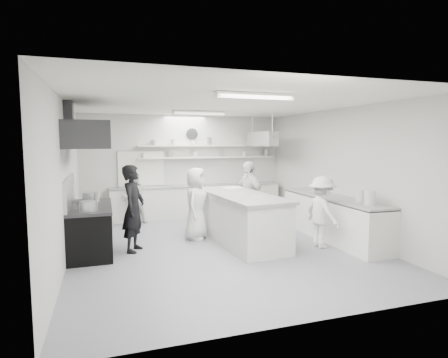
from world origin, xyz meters
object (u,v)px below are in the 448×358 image
object	(u,v)px
back_counter	(198,201)
right_counter	(333,218)
stove	(91,230)
cook_stove	(133,208)
prep_island	(240,219)
cook_back	(134,198)

from	to	relation	value
back_counter	right_counter	world-z (taller)	right_counter
stove	cook_stove	world-z (taller)	cook_stove
back_counter	cook_stove	distance (m)	3.65
prep_island	right_counter	bearing A→B (deg)	-16.16
back_counter	prep_island	xyz separation A→B (m)	(0.23, -2.99, 0.06)
prep_island	stove	bearing A→B (deg)	171.41
stove	right_counter	distance (m)	5.28
prep_island	cook_stove	bearing A→B (deg)	174.54
stove	prep_island	world-z (taller)	prep_island
cook_stove	stove	bearing A→B (deg)	102.19
prep_island	cook_stove	size ratio (longest dim) A/B	1.59
stove	cook_back	world-z (taller)	cook_back
cook_stove	right_counter	bearing A→B (deg)	-71.38
back_counter	prep_island	bearing A→B (deg)	-85.66
right_counter	cook_back	world-z (taller)	cook_back
stove	prep_island	xyz separation A→B (m)	(3.13, -0.19, 0.07)
cook_back	right_counter	bearing A→B (deg)	128.24
back_counter	cook_stove	world-z (taller)	cook_stove
stove	right_counter	xyz separation A→B (m)	(5.25, -0.60, 0.02)
right_counter	cook_stove	world-z (taller)	cook_stove
stove	prep_island	distance (m)	3.13
cook_back	prep_island	bearing A→B (deg)	112.66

